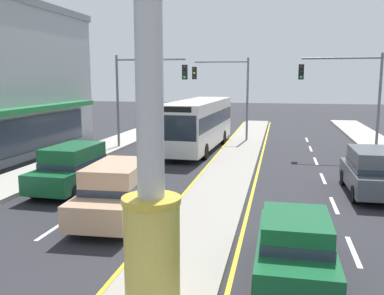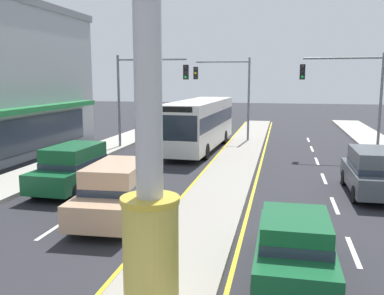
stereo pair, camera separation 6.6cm
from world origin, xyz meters
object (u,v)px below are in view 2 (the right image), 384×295
district_sign (148,101)px  traffic_light_right_side (351,86)px  traffic_light_left_side (144,85)px  suv_near_right_lane (117,191)px  sedan_far_right_lane (294,245)px  suv_near_left_lane (73,167)px  traffic_light_median_far (229,85)px  bus_kerb_right (200,122)px  suv_far_left_oncoming (373,172)px

district_sign → traffic_light_right_side: (6.44, 19.61, -0.04)m
traffic_light_left_side → suv_near_right_lane: bearing=-75.4°
sedan_far_right_lane → suv_near_left_lane: size_ratio=0.93×
district_sign → traffic_light_median_far: (-1.50, 24.07, -0.09)m
bus_kerb_right → suv_far_left_oncoming: bearing=-46.9°
sedan_far_right_lane → suv_far_left_oncoming: (3.30, 8.02, 0.20)m
suv_near_right_lane → bus_kerb_right: 14.61m
traffic_light_median_far → suv_near_left_lane: bearing=-106.8°
district_sign → suv_near_right_lane: bearing=118.1°
traffic_light_median_far → suv_near_left_lane: size_ratio=1.33×
traffic_light_right_side → sedan_far_right_lane: 18.01m
traffic_light_left_side → suv_near_left_lane: traffic_light_left_side is taller
traffic_light_right_side → traffic_light_median_far: bearing=150.7°
traffic_light_left_side → traffic_light_median_far: 7.02m
bus_kerb_right → suv_near_right_lane: bearing=-90.0°
bus_kerb_right → suv_near_left_lane: bearing=-106.2°
traffic_light_right_side → suv_near_right_lane: traffic_light_right_side is taller
traffic_light_left_side → traffic_light_right_side: bearing=2.3°
traffic_light_median_far → suv_near_right_lane: 19.03m
suv_far_left_oncoming → suv_near_left_lane: bearing=-172.1°
district_sign → suv_far_left_oncoming: (6.16, 10.32, -3.30)m
suv_far_left_oncoming → bus_kerb_right: size_ratio=0.41×
traffic_light_left_side → suv_near_right_lane: size_ratio=1.32×
district_sign → traffic_light_left_side: size_ratio=1.30×
district_sign → traffic_light_right_side: bearing=71.8°
traffic_light_left_side → sedan_far_right_lane: traffic_light_left_side is taller
traffic_light_median_far → suv_near_right_lane: (-1.36, -18.71, -3.21)m
district_sign → sedan_far_right_lane: (2.86, 2.30, -3.50)m
suv_near_left_lane → traffic_light_median_far: bearing=73.2°
traffic_light_right_side → traffic_light_median_far: size_ratio=1.00×
traffic_light_right_side → suv_near_right_lane: bearing=-123.1°
district_sign → bus_kerb_right: 20.29m
bus_kerb_right → sedan_far_right_lane: bearing=-72.1°
district_sign → traffic_light_median_far: bearing=93.6°
traffic_light_median_far → sedan_far_right_lane: traffic_light_median_far is taller
suv_far_left_oncoming → traffic_light_right_side: bearing=88.2°
suv_near_right_lane → suv_near_left_lane: same height
suv_near_left_lane → suv_far_left_oncoming: 12.43m
district_sign → bus_kerb_right: (-2.86, 19.94, -2.42)m
suv_near_right_lane → bus_kerb_right: size_ratio=0.42×
traffic_light_left_side → bus_kerb_right: 4.39m
traffic_light_median_far → sedan_far_right_lane: 22.46m
traffic_light_median_far → sedan_far_right_lane: bearing=-78.7°
suv_far_left_oncoming → bus_kerb_right: bus_kerb_right is taller
district_sign → traffic_light_right_side: district_sign is taller
sedan_far_right_lane → suv_near_left_lane: (-9.01, 6.31, 0.20)m
traffic_light_right_side → suv_near_right_lane: 17.32m
district_sign → traffic_light_right_side: 20.64m
traffic_light_left_side → district_sign: bearing=-71.4°
traffic_light_right_side → sedan_far_right_lane: size_ratio=1.44×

